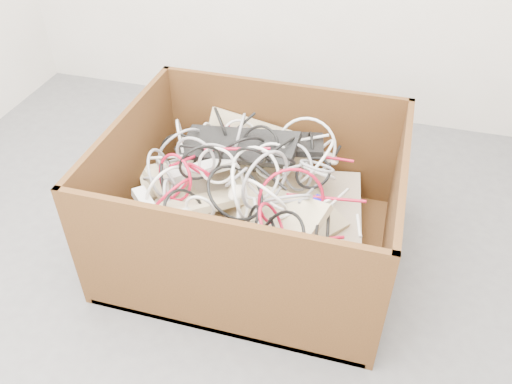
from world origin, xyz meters
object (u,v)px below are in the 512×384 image
(power_strip_left, at_px, (203,169))
(vga_plug, at_px, (319,201))
(power_strip_right, at_px, (151,212))
(cardboard_box, at_px, (251,222))

(power_strip_left, xyz_separation_m, vga_plug, (0.49, -0.08, 0.01))
(power_strip_left, distance_m, power_strip_right, 0.30)
(cardboard_box, xyz_separation_m, power_strip_left, (-0.21, 0.04, 0.21))
(cardboard_box, relative_size, vga_plug, 24.67)
(power_strip_right, xyz_separation_m, vga_plug, (0.59, 0.20, 0.02))
(power_strip_right, height_order, vga_plug, power_strip_right)
(cardboard_box, xyz_separation_m, vga_plug, (0.28, -0.05, 0.22))
(cardboard_box, bearing_deg, power_strip_right, -141.15)
(power_strip_left, distance_m, vga_plug, 0.50)
(power_strip_left, relative_size, power_strip_right, 1.14)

